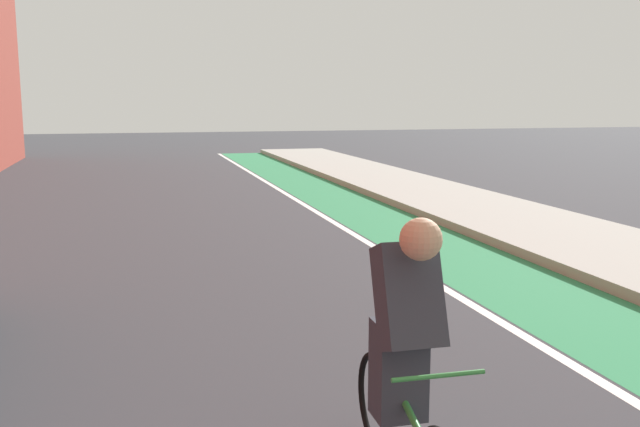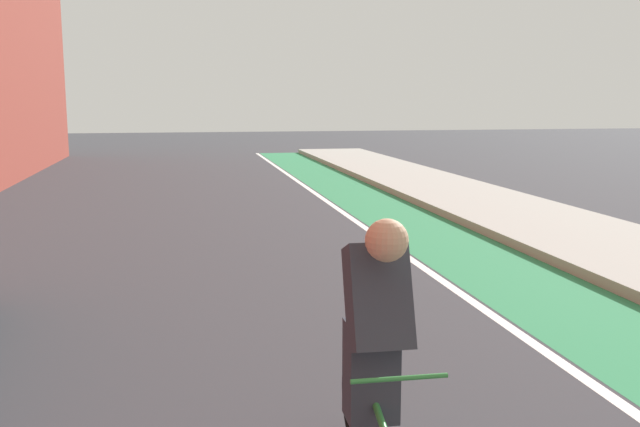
# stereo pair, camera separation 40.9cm
# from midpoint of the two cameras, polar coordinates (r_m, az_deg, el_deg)

# --- Properties ---
(ground_plane) EXTENTS (77.37, 77.37, 0.00)m
(ground_plane) POSITION_cam_midpoint_polar(r_m,az_deg,el_deg) (9.18, -10.79, -4.60)
(ground_plane) COLOR #38383D
(bike_lane_paint) EXTENTS (1.60, 35.17, 0.00)m
(bike_lane_paint) POSITION_cam_midpoint_polar(r_m,az_deg,el_deg) (11.87, 5.68, -1.34)
(bike_lane_paint) COLOR #2D8451
(bike_lane_paint) RESTS_ON ground
(lane_divider_stripe) EXTENTS (0.12, 35.17, 0.00)m
(lane_divider_stripe) POSITION_cam_midpoint_polar(r_m,az_deg,el_deg) (11.58, 1.51, -1.56)
(lane_divider_stripe) COLOR white
(lane_divider_stripe) RESTS_ON ground
(sidewalk_right) EXTENTS (2.61, 35.17, 0.14)m
(sidewalk_right) POSITION_cam_midpoint_polar(r_m,az_deg,el_deg) (12.75, 14.56, -0.54)
(sidewalk_right) COLOR #A8A59E
(sidewalk_right) RESTS_ON ground
(cyclist_mid) EXTENTS (0.48, 1.66, 1.58)m
(cyclist_mid) POSITION_cam_midpoint_polar(r_m,az_deg,el_deg) (3.91, 3.88, -11.24)
(cyclist_mid) COLOR black
(cyclist_mid) RESTS_ON ground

